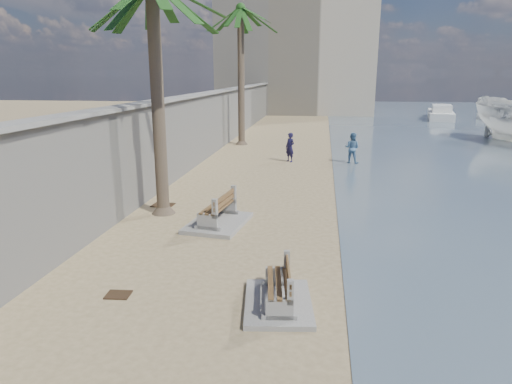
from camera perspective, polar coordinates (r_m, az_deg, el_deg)
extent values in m
plane|color=tan|center=(7.76, -4.06, -22.15)|extent=(140.00, 140.00, 0.00)
cube|color=gray|center=(27.04, -5.98, 8.39)|extent=(0.45, 70.00, 3.50)
cube|color=gray|center=(26.90, -6.09, 12.20)|extent=(0.80, 70.00, 0.12)
cube|color=#B7AA93|center=(58.21, 5.11, 16.86)|extent=(18.00, 12.00, 14.00)
cube|color=gray|center=(9.68, 2.79, -13.69)|extent=(1.60, 2.15, 0.11)
cube|color=gray|center=(14.48, -4.76, -3.86)|extent=(1.92, 2.57, 0.13)
cylinder|color=brown|center=(15.29, -12.16, 10.55)|extent=(0.42, 0.42, 7.29)
cylinder|color=brown|center=(30.60, -1.87, 13.98)|extent=(0.44, 0.44, 8.63)
cylinder|color=#2D2D33|center=(19.25, -12.14, 18.68)|extent=(0.12, 0.12, 5.00)
imported|color=#161336|center=(24.68, 4.27, 5.85)|extent=(0.78, 0.76, 1.81)
imported|color=teal|center=(24.80, 11.92, 5.62)|extent=(1.04, 0.92, 1.80)
cube|color=silver|center=(55.90, 29.27, 8.26)|extent=(7.47, 5.02, 0.70)
cube|color=#382616|center=(16.88, -11.55, -1.60)|extent=(0.79, 0.65, 0.03)
cube|color=#382616|center=(10.50, -16.84, -12.19)|extent=(0.54, 0.45, 0.03)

